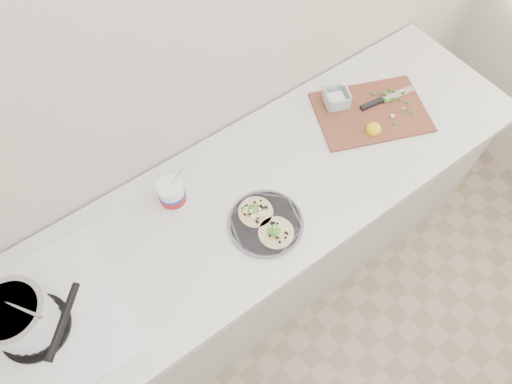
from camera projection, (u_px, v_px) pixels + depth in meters
counter at (243, 249)px, 2.06m from camera, size 2.44×0.66×0.90m
stove at (27, 322)px, 1.37m from camera, size 0.56×0.52×0.26m
taco_plate at (266, 222)px, 1.61m from camera, size 0.27×0.27×0.04m
tub at (172, 192)px, 1.62m from camera, size 0.10×0.10×0.22m
cutboard at (369, 109)px, 1.88m from camera, size 0.53×0.46×0.07m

